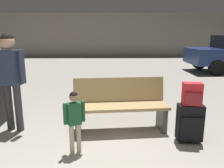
# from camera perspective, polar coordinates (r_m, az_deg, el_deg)

# --- Properties ---
(ground_plane) EXTENTS (18.00, 18.00, 0.10)m
(ground_plane) POSITION_cam_1_polar(r_m,az_deg,el_deg) (6.51, -2.21, -2.32)
(ground_plane) COLOR gray
(garage_back_wall) EXTENTS (18.00, 0.12, 2.80)m
(garage_back_wall) POSITION_cam_1_polar(r_m,az_deg,el_deg) (15.14, -1.53, 12.05)
(garage_back_wall) COLOR gray
(garage_back_wall) RESTS_ON ground_plane
(bench) EXTENTS (1.64, 0.65, 0.89)m
(bench) POSITION_cam_1_polar(r_m,az_deg,el_deg) (3.93, 2.05, -5.29)
(bench) COLOR tan
(bench) RESTS_ON ground_plane
(suitcase) EXTENTS (0.39, 0.25, 0.60)m
(suitcase) POSITION_cam_1_polar(r_m,az_deg,el_deg) (3.71, 18.90, -9.15)
(suitcase) COLOR black
(suitcase) RESTS_ON ground_plane
(backpack_bright) EXTENTS (0.30, 0.23, 0.34)m
(backpack_bright) POSITION_cam_1_polar(r_m,az_deg,el_deg) (3.57, 19.42, -2.45)
(backpack_bright) COLOR red
(backpack_bright) RESTS_ON suitcase
(child) EXTENTS (0.28, 0.17, 0.90)m
(child) POSITION_cam_1_polar(r_m,az_deg,el_deg) (3.17, -9.44, -7.94)
(child) COLOR beige
(child) RESTS_ON ground_plane
(adult) EXTENTS (0.55, 0.28, 1.65)m
(adult) POSITION_cam_1_polar(r_m,az_deg,el_deg) (4.11, -24.13, 2.70)
(adult) COLOR #38383D
(adult) RESTS_ON ground_plane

